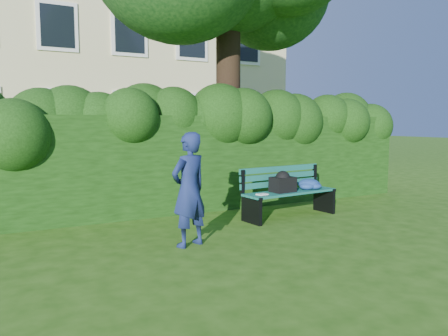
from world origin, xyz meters
TOP-DOWN VIEW (x-y plane):
  - ground at (0.00, 0.00)m, footprint 80.00×80.00m
  - apartment_building at (-0.00, 13.99)m, footprint 16.00×8.08m
  - hedge at (0.00, 2.20)m, footprint 10.00×1.00m
  - park_bench at (1.41, 0.68)m, footprint 1.85×0.73m
  - man_reading at (-0.95, -0.18)m, footprint 0.66×0.54m

SIDE VIEW (x-z plane):
  - ground at x=0.00m, z-range 0.00..0.00m
  - park_bench at x=1.41m, z-range 0.06..0.95m
  - man_reading at x=-0.95m, z-range 0.00..1.55m
  - hedge at x=0.00m, z-range 0.00..1.80m
  - apartment_building at x=0.00m, z-range 0.00..12.00m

